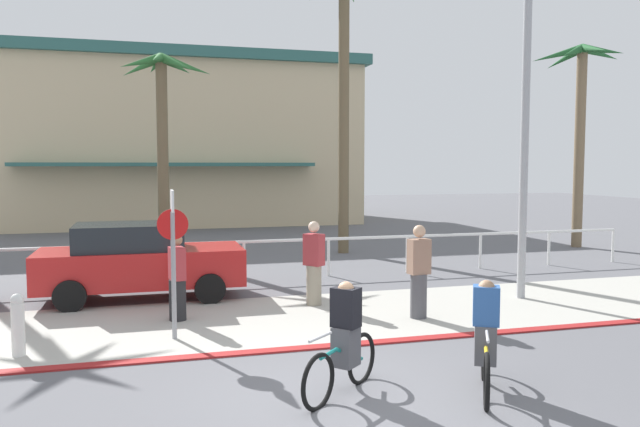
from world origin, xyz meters
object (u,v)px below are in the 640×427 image
Objects in this scene: bollard_0 at (18,324)px; cyclist_teal_1 at (344,341)px; palm_tree_4 at (580,97)px; car_red_1 at (139,260)px; pedestrian_0 at (419,275)px; pedestrian_1 at (314,266)px; streetlight_curb at (532,104)px; stop_sign_bike_lane at (173,242)px; pedestrian_2 at (177,281)px; palm_tree_3 at (344,57)px; palm_tree_2 at (163,106)px; cyclist_yellow_0 at (486,339)px.

bollard_0 is 5.23m from cyclist_teal_1.
car_red_1 is at bearing -161.83° from palm_tree_4.
pedestrian_1 is (-1.66, 1.64, -0.02)m from pedestrian_0.
cyclist_teal_1 is 5.11m from pedestrian_1.
stop_sign_bike_lane is at bearing -172.04° from streetlight_curb.
cyclist_teal_1 is 4.84m from pedestrian_2.
palm_tree_3 reaches higher than pedestrian_1.
cyclist_teal_1 is at bearing -127.55° from pedestrian_0.
streetlight_curb is at bearing -1.70° from pedestrian_2.
car_red_1 is at bearing 99.75° from stop_sign_bike_lane.
car_red_1 is 2.45× the size of pedestrian_1.
pedestrian_2 is at bearing -90.26° from palm_tree_2.
palm_tree_2 is at bearing 89.10° from stop_sign_bike_lane.
pedestrian_1 reaches higher than cyclist_teal_1.
bollard_0 is (-2.38, -0.34, -1.16)m from stop_sign_bike_lane.
car_red_1 reaches higher than bollard_0.
palm_tree_4 is (7.04, 7.46, 1.15)m from streetlight_curb.
pedestrian_0 is (5.23, -3.29, -0.01)m from car_red_1.
pedestrian_0 is 2.33m from pedestrian_1.
cyclist_teal_1 reaches higher than bollard_0.
car_red_1 is 7.18m from cyclist_teal_1.
cyclist_teal_1 is at bearing -100.62° from pedestrian_1.
bollard_0 is 7.04m from pedestrian_0.
palm_tree_3 is at bearing 100.80° from streetlight_curb.
palm_tree_3 is 10.83m from pedestrian_0.
palm_tree_3 reaches higher than bollard_0.
cyclist_teal_1 is 0.83× the size of pedestrian_1.
cyclist_yellow_0 is (3.70, -13.55, -4.16)m from palm_tree_2.
palm_tree_4 reaches higher than cyclist_teal_1.
pedestrian_0 is at bearing 52.45° from cyclist_teal_1.
cyclist_yellow_0 is (-10.78, -12.09, -4.73)m from palm_tree_4.
cyclist_yellow_0 is 1.88m from cyclist_teal_1.
palm_tree_4 reaches higher than stop_sign_bike_lane.
pedestrian_0 is (4.47, -9.76, -4.00)m from palm_tree_2.
car_red_1 is at bearing 107.88° from pedestrian_2.
palm_tree_2 reaches higher than pedestrian_2.
palm_tree_3 is at bearing 49.04° from bollard_0.
streetlight_curb reaches higher than pedestrian_0.
pedestrian_1 is at bearing -24.89° from car_red_1.
streetlight_curb is 8.27m from pedestrian_2.
cyclist_yellow_0 is at bearing -99.52° from palm_tree_3.
cyclist_teal_1 is (1.87, -13.15, -4.16)m from palm_tree_2.
stop_sign_bike_lane is at bearing -177.18° from pedestrian_0.
pedestrian_2 is (-2.85, -0.58, -0.07)m from pedestrian_1.
palm_tree_2 is at bearing 89.74° from pedestrian_2.
palm_tree_4 is 16.88m from pedestrian_2.
bollard_0 is at bearing -146.93° from pedestrian_2.
palm_tree_4 reaches higher than cyclist_yellow_0.
stop_sign_bike_lane is at bearing 122.66° from cyclist_teal_1.
cyclist_yellow_0 is at bearing -131.73° from palm_tree_4.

